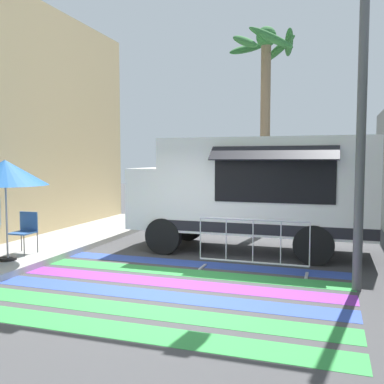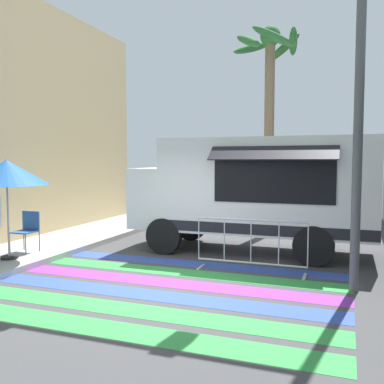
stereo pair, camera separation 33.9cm
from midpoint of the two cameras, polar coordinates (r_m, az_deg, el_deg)
ground_plane at (r=8.01m, az=-3.94°, el=-12.20°), size 60.00×60.00×0.00m
crosswalk_painted at (r=7.75m, az=-4.78°, el=-12.75°), size 6.40×4.36×0.01m
food_truck at (r=10.60m, az=6.59°, el=0.51°), size 5.83×2.51×2.79m
traffic_signal_pole at (r=8.15m, az=13.89°, el=20.14°), size 4.83×0.29×6.65m
patio_umbrella at (r=9.89m, az=-24.56°, el=2.31°), size 1.77×1.77×2.14m
folding_chair at (r=10.63m, az=-22.20°, el=-4.52°), size 0.48×0.48×0.94m
barricade_front at (r=8.79m, az=7.02°, el=-7.08°), size 2.25×0.44×1.09m
palm_tree at (r=13.33m, az=9.00°, el=13.81°), size 2.11×2.28×6.23m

